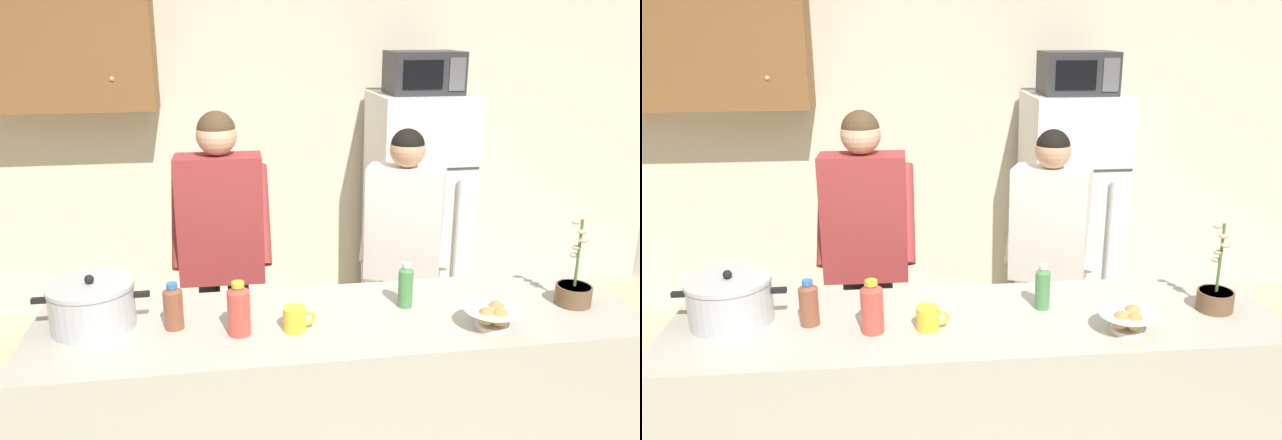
{
  "view_description": "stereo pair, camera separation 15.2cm",
  "coord_description": "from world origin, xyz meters",
  "views": [
    {
      "loc": [
        -0.45,
        -2.28,
        2.07
      ],
      "look_at": [
        0.0,
        0.55,
        1.17
      ],
      "focal_mm": 35.03,
      "sensor_mm": 36.0,
      "label": 1
    },
    {
      "loc": [
        -0.3,
        -2.3,
        2.07
      ],
      "look_at": [
        0.0,
        0.55,
        1.17
      ],
      "focal_mm": 35.03,
      "sensor_mm": 36.0,
      "label": 2
    }
  ],
  "objects": [
    {
      "name": "coffee_mug",
      "position": [
        -0.2,
        -0.08,
        0.97
      ],
      "size": [
        0.13,
        0.09,
        0.1
      ],
      "color": "yellow",
      "rests_on": "kitchen_island"
    },
    {
      "name": "bottle_mid_counter",
      "position": [
        -0.41,
        -0.08,
        1.03
      ],
      "size": [
        0.09,
        0.09,
        0.22
      ],
      "color": "#D84C3F",
      "rests_on": "kitchen_island"
    },
    {
      "name": "refrigerator",
      "position": [
        0.9,
        1.85,
        0.81
      ],
      "size": [
        0.64,
        0.68,
        1.62
      ],
      "color": "white",
      "rests_on": "ground"
    },
    {
      "name": "bread_bowl",
      "position": [
        0.57,
        -0.18,
        0.97
      ],
      "size": [
        0.23,
        0.23,
        0.1
      ],
      "color": "white",
      "rests_on": "kitchen_island"
    },
    {
      "name": "person_near_pot",
      "position": [
        -0.48,
        0.76,
        1.05
      ],
      "size": [
        0.51,
        0.42,
        1.68
      ],
      "color": "black",
      "rests_on": "ground"
    },
    {
      "name": "bottle_far_corner",
      "position": [
        -0.67,
        0.01,
        1.01
      ],
      "size": [
        0.08,
        0.08,
        0.19
      ],
      "color": "brown",
      "rests_on": "kitchen_island"
    },
    {
      "name": "microwave",
      "position": [
        0.9,
        1.83,
        1.76
      ],
      "size": [
        0.48,
        0.37,
        0.28
      ],
      "color": "#2D2D30",
      "rests_on": "refrigerator"
    },
    {
      "name": "cooking_pot",
      "position": [
        -0.99,
        0.08,
        1.01
      ],
      "size": [
        0.45,
        0.34,
        0.22
      ],
      "color": "silver",
      "rests_on": "kitchen_island"
    },
    {
      "name": "kitchen_island",
      "position": [
        0.0,
        0.0,
        0.46
      ],
      "size": [
        2.48,
        0.68,
        0.92
      ],
      "primitive_type": "cube",
      "color": "#BCB7A8",
      "rests_on": "ground"
    },
    {
      "name": "potted_orchid",
      "position": [
        1.01,
        -0.03,
        0.98
      ],
      "size": [
        0.15,
        0.15,
        0.38
      ],
      "color": "brown",
      "rests_on": "kitchen_island"
    },
    {
      "name": "person_by_sink",
      "position": [
        0.49,
        0.77,
        0.97
      ],
      "size": [
        0.58,
        0.54,
        1.57
      ],
      "color": "black",
      "rests_on": "ground"
    },
    {
      "name": "back_wall_unit",
      "position": [
        -0.25,
        2.26,
        1.39
      ],
      "size": [
        6.0,
        0.48,
        2.6
      ],
      "color": "beige",
      "rests_on": "ground"
    },
    {
      "name": "bottle_near_edge",
      "position": [
        0.29,
        0.07,
        1.02
      ],
      "size": [
        0.06,
        0.06,
        0.2
      ],
      "color": "#4C8C4C",
      "rests_on": "kitchen_island"
    }
  ]
}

